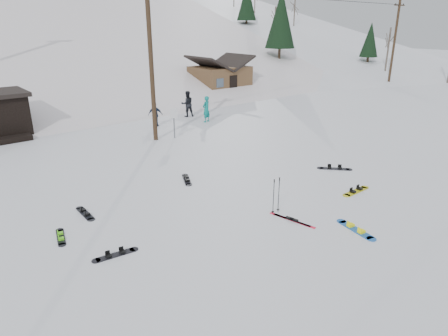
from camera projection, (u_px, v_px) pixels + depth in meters
ground at (321, 244)px, 12.91m from camera, size 200.00×200.00×0.00m
ski_slope at (3, 161)px, 57.06m from camera, size 60.00×85.24×65.97m
ridge_right at (229, 121)px, 75.62m from camera, size 45.66×93.98×54.59m
treeline_right at (252, 66)px, 64.81m from camera, size 20.00×60.00×10.00m
utility_pole at (151, 60)px, 22.67m from camera, size 2.00×0.26×9.00m
utility_pole_right at (394, 42)px, 43.82m from camera, size 2.00×0.26×9.00m
trail_sign at (174, 118)px, 24.19m from camera, size 0.50×0.09×1.85m
cabin at (220, 79)px, 38.75m from camera, size 5.39×4.40×3.77m
hero_snowboard at (356, 229)px, 13.74m from camera, size 0.60×1.69×0.12m
hero_skis at (292, 220)px, 14.41m from camera, size 0.46×1.85×0.10m
ski_poles at (276, 195)px, 14.81m from camera, size 0.38×0.10×1.37m
board_scatter_a at (115, 254)px, 12.26m from camera, size 1.45×0.41×0.10m
board_scatter_b at (85, 213)px, 14.90m from camera, size 0.30×1.49×0.10m
board_scatter_c at (61, 237)px, 13.28m from camera, size 0.51×1.30×0.09m
board_scatter_d at (335, 168)px, 19.44m from camera, size 1.24×1.33×0.12m
board_scatter_e at (356, 191)px, 16.85m from camera, size 1.68×0.32×0.12m
board_scatter_f at (187, 179)px, 18.09m from camera, size 0.82×1.39×0.11m
skier_teal at (206, 109)px, 28.27m from camera, size 0.77×0.62×1.84m
skier_dark at (187, 104)px, 29.87m from camera, size 1.11×0.98×1.92m
skier_pink at (212, 88)px, 37.25m from camera, size 1.23×0.77×1.82m
skier_navy at (155, 115)px, 27.10m from camera, size 1.00×0.90×1.63m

